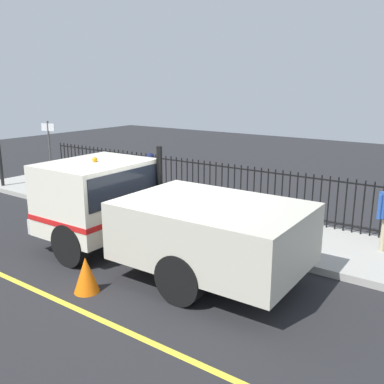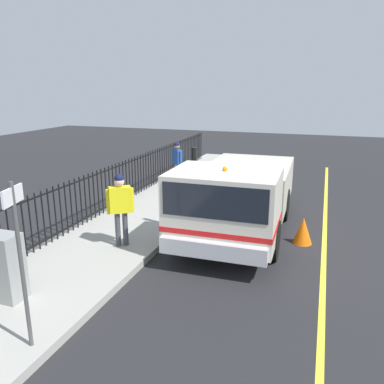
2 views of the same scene
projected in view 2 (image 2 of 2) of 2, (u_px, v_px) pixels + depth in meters
The scene contains 9 objects.
ground_plane at pixel (246, 226), 11.26m from camera, with size 47.10×47.10×0.00m, color #232326.
sidewalk_slab at pixel (150, 212), 12.22m from camera, with size 2.81×21.41×0.16m, color #A3A099.
lane_marking at pixel (325, 235), 10.58m from camera, with size 0.12×19.27×0.01m, color yellow.
work_truck at pixel (237, 193), 10.27m from camera, with size 2.58×6.22×2.45m.
worker_standing at pixel (120, 202), 9.22m from camera, with size 0.56×0.48×1.81m.
pedestrian_distant at pixel (177, 158), 15.23m from camera, with size 0.50×0.47×1.68m.
iron_fence at pixel (115, 185), 12.39m from camera, with size 0.04×18.23×1.40m.
traffic_cone at pixel (303, 230), 9.95m from camera, with size 0.49×0.49×0.70m, color orange.
street_sign at pixel (19, 249), 5.42m from camera, with size 0.15×0.49×2.56m.
Camera 2 is at (-1.96, 10.53, 3.96)m, focal length 35.99 mm.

